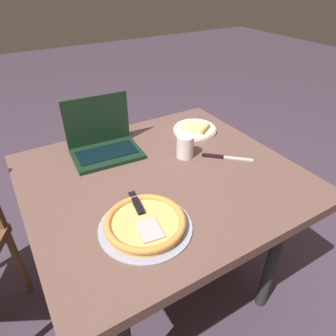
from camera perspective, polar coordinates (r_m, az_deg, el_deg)
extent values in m
plane|color=#433545|center=(1.80, -0.88, -20.46)|extent=(12.00, 12.00, 0.00)
cube|color=brown|center=(1.29, -1.15, -1.96)|extent=(1.10, 1.00, 0.04)
cylinder|color=#28292A|center=(1.52, 19.09, -15.84)|extent=(0.05, 0.05, 0.68)
cylinder|color=#28292A|center=(1.70, -18.42, -9.25)|extent=(0.05, 0.05, 0.68)
cylinder|color=#28292A|center=(1.91, 3.02, -1.85)|extent=(0.05, 0.05, 0.68)
cube|color=black|center=(1.42, -11.36, 2.55)|extent=(0.32, 0.23, 0.02)
cube|color=black|center=(1.41, -11.41, 2.91)|extent=(0.27, 0.15, 0.00)
cube|color=black|center=(1.46, -13.20, 8.74)|extent=(0.30, 0.03, 0.23)
cube|color=black|center=(1.45, -13.18, 8.71)|extent=(0.27, 0.02, 0.20)
cylinder|color=white|center=(1.62, 5.06, 7.16)|extent=(0.23, 0.23, 0.01)
torus|color=silver|center=(1.61, 5.08, 7.47)|extent=(0.22, 0.22, 0.01)
cube|color=#E9C97B|center=(1.61, 5.09, 7.69)|extent=(0.15, 0.15, 0.02)
cube|color=tan|center=(1.59, 7.02, 7.24)|extent=(0.09, 0.07, 0.03)
cylinder|color=#9598AB|center=(1.04, -4.25, -11.02)|extent=(0.32, 0.32, 0.01)
cylinder|color=#E2AD5E|center=(1.03, -4.28, -10.46)|extent=(0.26, 0.26, 0.02)
torus|color=#CA8940|center=(1.02, -4.31, -10.01)|extent=(0.27, 0.27, 0.02)
cube|color=#BCABAC|center=(0.99, -3.49, -11.48)|extent=(0.08, 0.11, 0.00)
cube|color=black|center=(1.08, -5.96, -6.50)|extent=(0.04, 0.12, 0.01)
cube|color=#BBB7B5|center=(1.41, 12.20, 1.82)|extent=(0.14, 0.13, 0.00)
cube|color=black|center=(1.41, 8.29, 2.35)|extent=(0.09, 0.08, 0.01)
cylinder|color=silver|center=(1.37, 3.23, 4.07)|extent=(0.08, 0.08, 0.10)
cylinder|color=#3C2309|center=(1.36, 3.26, 5.12)|extent=(0.07, 0.07, 0.01)
cylinder|color=brown|center=(1.76, -26.18, -15.81)|extent=(0.03, 0.03, 0.43)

